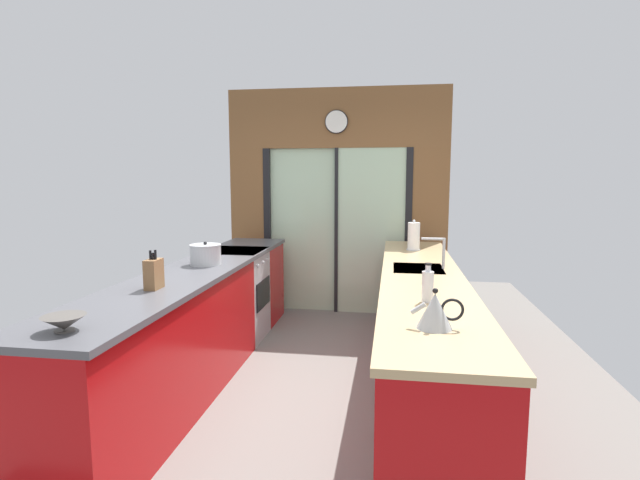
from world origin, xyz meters
The scene contains 13 objects.
ground_plane centered at (0.00, 0.60, -0.01)m, with size 5.04×7.60×0.02m, color slate.
back_wall_unit centered at (0.00, 2.40, 1.52)m, with size 2.64×0.12×2.70m.
left_counter_run centered at (-0.91, 0.13, 0.47)m, with size 0.62×3.80×0.92m.
right_counter_run centered at (0.91, 0.30, 0.46)m, with size 0.62×3.80×0.92m.
sink_faucet centered at (1.06, 0.55, 1.09)m, with size 0.19×0.02×0.25m.
oven_range centered at (-0.91, 1.25, 0.46)m, with size 0.60×0.60×0.92m.
mixing_bowl centered at (-0.89, -1.36, 0.96)m, with size 0.21×0.21×0.08m.
knife_block centered at (-0.89, -0.46, 1.02)m, with size 0.08×0.14×0.26m.
stock_pot centered at (-0.89, 0.44, 1.01)m, with size 0.26×0.26×0.20m.
kettle centered at (0.89, -1.04, 1.01)m, with size 0.26×0.18×0.20m.
soap_bottle_near centered at (0.89, -0.54, 1.02)m, with size 0.07×0.07×0.24m.
soap_bottle_far centered at (0.89, 1.69, 1.03)m, with size 0.07×0.07×0.25m.
paper_towel_roll centered at (0.89, 1.53, 1.06)m, with size 0.14×0.14×0.31m.
Camera 1 is at (0.68, -3.42, 1.67)m, focal length 27.13 mm.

